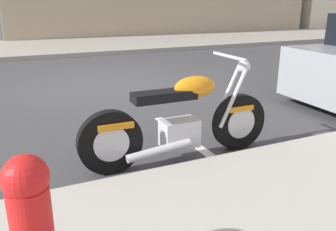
# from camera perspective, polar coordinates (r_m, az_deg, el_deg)

# --- Properties ---
(ground_plane) EXTENTS (260.00, 260.00, 0.00)m
(ground_plane) POSITION_cam_1_polar(r_m,az_deg,el_deg) (7.62, -9.05, 4.98)
(ground_plane) COLOR #3D3D3F
(sidewalk_far_curb) EXTENTS (120.00, 5.00, 0.14)m
(sidewalk_far_curb) POSITION_cam_1_polar(r_m,az_deg,el_deg) (19.75, 20.96, 12.13)
(sidewalk_far_curb) COLOR gray
(sidewalk_far_curb) RESTS_ON ground
(parking_stall_stripe) EXTENTS (0.12, 2.20, 0.01)m
(parking_stall_stripe) POSITION_cam_1_polar(r_m,az_deg,el_deg) (4.41, 4.04, -4.44)
(parking_stall_stripe) COLOR silver
(parking_stall_stripe) RESTS_ON ground
(parked_motorcycle) EXTENTS (2.22, 0.62, 1.13)m
(parked_motorcycle) POSITION_cam_1_polar(r_m,az_deg,el_deg) (3.81, 2.20, -1.09)
(parked_motorcycle) COLOR black
(parked_motorcycle) RESTS_ON ground
(fire_hydrant) EXTENTS (0.24, 0.36, 0.82)m
(fire_hydrant) POSITION_cam_1_polar(r_m,az_deg,el_deg) (2.05, -21.21, -16.00)
(fire_hydrant) COLOR red
(fire_hydrant) RESTS_ON sidewalk_near_curb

